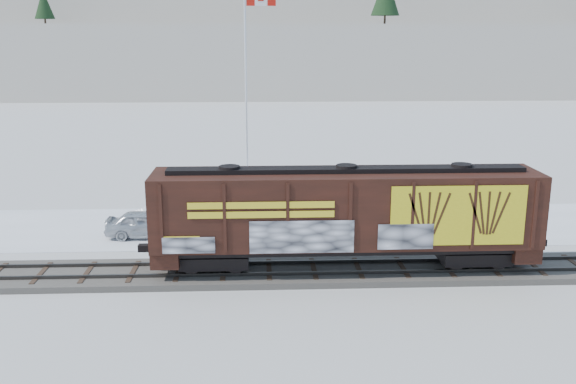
{
  "coord_description": "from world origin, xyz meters",
  "views": [
    {
      "loc": [
        -0.33,
        -26.89,
        10.49
      ],
      "look_at": [
        0.98,
        3.0,
        3.09
      ],
      "focal_mm": 40.0,
      "sensor_mm": 36.0,
      "label": 1
    }
  ],
  "objects_px": {
    "flagpole": "(248,124)",
    "car_white": "(180,216)",
    "car_dark": "(438,214)",
    "hopper_railcar": "(346,212)",
    "car_silver": "(146,224)"
  },
  "relations": [
    {
      "from": "car_silver",
      "to": "car_dark",
      "type": "height_order",
      "value": "car_silver"
    },
    {
      "from": "car_silver",
      "to": "car_white",
      "type": "distance_m",
      "value": 1.96
    },
    {
      "from": "flagpole",
      "to": "car_white",
      "type": "bearing_deg",
      "value": -121.74
    },
    {
      "from": "car_white",
      "to": "car_silver",
      "type": "bearing_deg",
      "value": 102.23
    },
    {
      "from": "flagpole",
      "to": "car_white",
      "type": "distance_m",
      "value": 8.14
    },
    {
      "from": "hopper_railcar",
      "to": "car_silver",
      "type": "relative_size",
      "value": 3.98
    },
    {
      "from": "hopper_railcar",
      "to": "car_white",
      "type": "relative_size",
      "value": 3.38
    },
    {
      "from": "flagpole",
      "to": "car_silver",
      "type": "xyz_separation_m",
      "value": [
        -5.32,
        -6.98,
        -4.3
      ]
    },
    {
      "from": "hopper_railcar",
      "to": "flagpole",
      "type": "height_order",
      "value": "flagpole"
    },
    {
      "from": "car_silver",
      "to": "flagpole",
      "type": "bearing_deg",
      "value": -35.79
    },
    {
      "from": "car_dark",
      "to": "hopper_railcar",
      "type": "bearing_deg",
      "value": 136.4
    },
    {
      "from": "car_silver",
      "to": "car_dark",
      "type": "relative_size",
      "value": 0.95
    },
    {
      "from": "car_dark",
      "to": "flagpole",
      "type": "bearing_deg",
      "value": 59.79
    },
    {
      "from": "flagpole",
      "to": "car_dark",
      "type": "height_order",
      "value": "flagpole"
    },
    {
      "from": "hopper_railcar",
      "to": "flagpole",
      "type": "relative_size",
      "value": 1.26
    }
  ]
}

